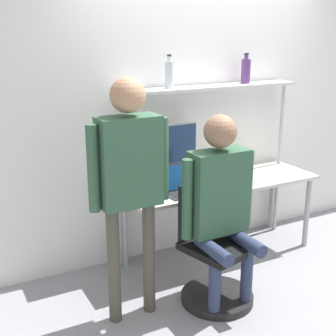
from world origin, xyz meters
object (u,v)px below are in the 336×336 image
monitor (171,151)px  person_seated (221,196)px  person_standing (129,170)px  cell_phone (212,190)px  office_chair (214,265)px  bottle_clear (169,74)px  laptop (182,184)px  bottle_purple (246,71)px

monitor → person_seated: size_ratio=0.35×
person_standing → cell_phone: bearing=20.4°
monitor → person_standing: 1.00m
office_chair → bottle_clear: bearing=87.3°
cell_phone → person_seated: bearing=-117.0°
monitor → laptop: monitor is taller
person_standing → bottle_clear: bearing=46.0°
cell_phone → bottle_purple: bearing=32.9°
office_chair → cell_phone: bearing=59.9°
monitor → laptop: bearing=-99.5°
cell_phone → office_chair: bearing=-120.1°
person_seated → person_standing: person_standing is taller
cell_phone → bottle_clear: size_ratio=0.54×
office_chair → person_seated: (0.01, -0.04, 0.58)m
office_chair → bottle_purple: (0.83, 0.80, 1.38)m
office_chair → bottle_clear: (0.04, 0.80, 1.38)m
cell_phone → office_chair: size_ratio=0.16×
office_chair → person_standing: bearing=171.2°
monitor → bottle_purple: bearing=-0.1°
office_chair → person_standing: 1.06m
monitor → bottle_purple: (0.77, -0.00, 0.66)m
cell_phone → office_chair: (-0.25, -0.43, -0.44)m
laptop → person_standing: person_standing is taller
office_chair → laptop: bearing=89.0°
laptop → bottle_purple: size_ratio=1.22×
bottle_clear → bottle_purple: size_ratio=1.02×
bottle_purple → person_seated: bearing=-134.0°
monitor → person_standing: person_standing is taller
monitor → cell_phone: size_ratio=3.45×
person_standing → person_seated: bearing=-12.2°
bottle_clear → monitor: bearing=3.0°
monitor → office_chair: (-0.06, -0.81, -0.72)m
laptop → bottle_clear: bearing=84.4°
office_chair → person_seated: size_ratio=0.64×
laptop → cell_phone: 0.26m
person_standing → laptop: bearing=32.6°
laptop → bottle_purple: bearing=19.4°
person_seated → person_standing: bearing=167.8°
cell_phone → office_chair: 0.66m
person_seated → bottle_purple: bottle_purple is taller
cell_phone → monitor: bearing=117.3°
cell_phone → bottle_clear: 1.03m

